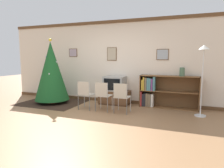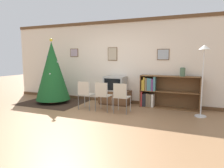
% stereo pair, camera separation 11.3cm
% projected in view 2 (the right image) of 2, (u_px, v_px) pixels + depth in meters
% --- Properties ---
extents(ground_plane, '(24.00, 24.00, 0.00)m').
position_uv_depth(ground_plane, '(80.00, 121.00, 4.70)').
color(ground_plane, '#936B47').
extents(wall_back, '(8.13, 0.11, 2.70)m').
position_uv_depth(wall_back, '(116.00, 62.00, 6.64)').
color(wall_back, silver).
rests_on(wall_back, ground_plane).
extents(area_rug, '(2.01, 1.63, 0.01)m').
position_uv_depth(area_rug, '(54.00, 102.00, 6.70)').
color(area_rug, '#332319').
rests_on(area_rug, ground_plane).
extents(christmas_tree, '(1.11, 1.11, 2.10)m').
position_uv_depth(christmas_tree, '(52.00, 71.00, 6.56)').
color(christmas_tree, maroon).
rests_on(christmas_tree, area_rug).
extents(tv_console, '(0.96, 0.53, 0.44)m').
position_uv_depth(tv_console, '(115.00, 97.00, 6.43)').
color(tv_console, '#4C311E').
rests_on(tv_console, ground_plane).
extents(television, '(0.64, 0.52, 0.46)m').
position_uv_depth(television, '(115.00, 83.00, 6.37)').
color(television, '#9E9E99').
rests_on(television, tv_console).
extents(folding_chair_left, '(0.40, 0.40, 0.82)m').
position_uv_depth(folding_chair_left, '(85.00, 93.00, 5.73)').
color(folding_chair_left, '#BCB29E').
rests_on(folding_chair_left, ground_plane).
extents(folding_chair_center, '(0.40, 0.40, 0.82)m').
position_uv_depth(folding_chair_center, '(103.00, 95.00, 5.52)').
color(folding_chair_center, '#BCB29E').
rests_on(folding_chair_center, ground_plane).
extents(folding_chair_right, '(0.40, 0.40, 0.82)m').
position_uv_depth(folding_chair_right, '(121.00, 96.00, 5.32)').
color(folding_chair_right, '#BCB29E').
rests_on(folding_chair_right, ground_plane).
extents(bookshelf, '(1.69, 0.36, 0.96)m').
position_uv_depth(bookshelf, '(158.00, 92.00, 5.98)').
color(bookshelf, brown).
rests_on(bookshelf, ground_plane).
extents(vase, '(0.14, 0.14, 0.25)m').
position_uv_depth(vase, '(183.00, 72.00, 5.63)').
color(vase, '#47664C').
rests_on(vase, bookshelf).
extents(standing_lamp, '(0.28, 0.28, 1.80)m').
position_uv_depth(standing_lamp, '(204.00, 62.00, 4.89)').
color(standing_lamp, silver).
rests_on(standing_lamp, ground_plane).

